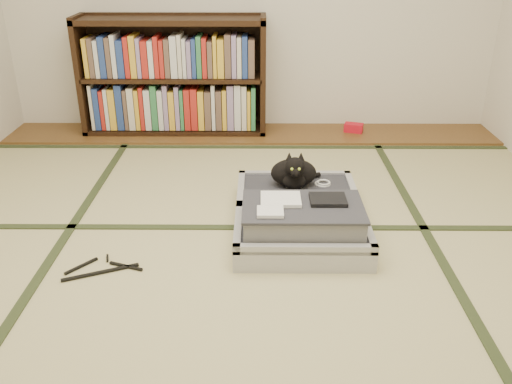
{
  "coord_description": "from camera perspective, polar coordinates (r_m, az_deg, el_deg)",
  "views": [
    {
      "loc": [
        0.07,
        -2.29,
        1.49
      ],
      "look_at": [
        0.05,
        0.35,
        0.25
      ],
      "focal_mm": 38.0,
      "sensor_mm": 36.0,
      "label": 1
    }
  ],
  "objects": [
    {
      "name": "floor",
      "position": [
        2.74,
        -1.11,
        -7.88
      ],
      "size": [
        4.5,
        4.5,
        0.0
      ],
      "primitive_type": "plane",
      "color": "#C2BA81",
      "rests_on": "ground"
    },
    {
      "name": "wood_strip",
      "position": [
        4.54,
        -0.49,
        6.15
      ],
      "size": [
        4.0,
        0.5,
        0.02
      ],
      "primitive_type": "cube",
      "color": "brown",
      "rests_on": "ground"
    },
    {
      "name": "red_item",
      "position": [
        4.62,
        10.24,
        6.68
      ],
      "size": [
        0.17,
        0.13,
        0.07
      ],
      "primitive_type": "cube",
      "rotation": [
        0.0,
        0.0,
        -0.31
      ],
      "color": "red",
      "rests_on": "wood_strip"
    },
    {
      "name": "tatami_borders",
      "position": [
        3.16,
        -0.89,
        -2.92
      ],
      "size": [
        4.0,
        4.5,
        0.01
      ],
      "color": "#2D381E",
      "rests_on": "ground"
    },
    {
      "name": "bookcase",
      "position": [
        4.54,
        -8.67,
        11.66
      ],
      "size": [
        1.49,
        0.34,
        0.96
      ],
      "color": "black",
      "rests_on": "wood_strip"
    },
    {
      "name": "suitcase",
      "position": [
        3.01,
        4.6,
        -2.49
      ],
      "size": [
        0.71,
        0.94,
        0.28
      ],
      "color": "#AFAFB4",
      "rests_on": "floor"
    },
    {
      "name": "cat",
      "position": [
        3.22,
        4.03,
        2.02
      ],
      "size": [
        0.31,
        0.32,
        0.25
      ],
      "color": "black",
      "rests_on": "suitcase"
    },
    {
      "name": "cable_coil",
      "position": [
        3.3,
        7.06,
        0.92
      ],
      "size": [
        0.1,
        0.1,
        0.02
      ],
      "color": "white",
      "rests_on": "suitcase"
    },
    {
      "name": "hanger",
      "position": [
        2.81,
        -15.88,
        -7.8
      ],
      "size": [
        0.38,
        0.24,
        0.01
      ],
      "color": "black",
      "rests_on": "floor"
    }
  ]
}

